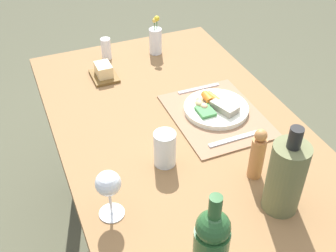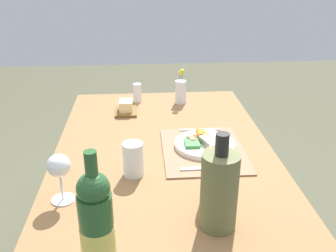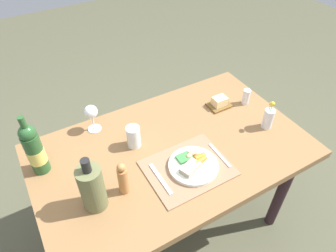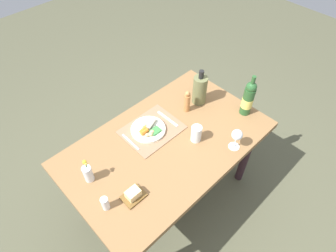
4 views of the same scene
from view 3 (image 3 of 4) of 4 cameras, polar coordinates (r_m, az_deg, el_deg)
ground_plane at (r=2.14m, az=0.55°, el=-17.60°), size 8.00×8.00×0.00m
dining_table at (r=1.62m, az=0.70°, el=-6.31°), size 1.37×0.84×0.73m
placemat at (r=1.47m, az=3.86°, el=-7.72°), size 0.39×0.31×0.01m
dinner_plate at (r=1.46m, az=4.70°, el=-7.18°), size 0.24×0.24×0.05m
fork at (r=1.42m, az=-1.42°, el=-9.76°), size 0.02×0.20×0.00m
knife at (r=1.53m, az=9.57°, el=-5.37°), size 0.02×0.17×0.00m
wine_glass at (r=1.63m, az=-14.10°, el=2.39°), size 0.07×0.07×0.16m
butter_dish at (r=1.81m, az=9.53°, el=4.29°), size 0.13×0.10×0.06m
water_tumbler at (r=1.54m, az=-6.41°, el=-2.20°), size 0.07×0.07×0.12m
flower_vase at (r=1.71m, az=18.16°, el=1.43°), size 0.06×0.06×0.18m
wine_bottle at (r=1.49m, az=-23.61°, el=-4.05°), size 0.08×0.08×0.33m
pepper_mill at (r=1.34m, az=-8.38°, el=-9.69°), size 0.04×0.04×0.18m
cooler_bottle at (r=1.29m, az=-13.93°, el=-11.06°), size 0.10×0.10×0.28m
salt_shaker at (r=1.85m, az=14.32°, el=5.29°), size 0.04×0.04×0.09m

